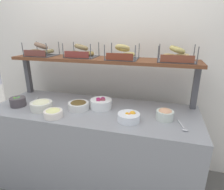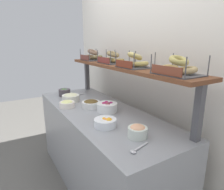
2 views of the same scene
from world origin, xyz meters
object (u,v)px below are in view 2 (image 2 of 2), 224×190
object	(u,v)px
serving_spoon_near_plate	(137,149)
bagel_basket_sesame	(178,68)
bowl_lox_spread	(138,131)
bagel_basket_poppy	(93,56)
bowl_potato_salad	(71,97)
serving_spoon_by_edge	(76,95)
bowl_veggie_mix	(65,92)
bowl_egg_salad	(67,104)
bagel_basket_everything	(113,59)
bowl_beet_salad	(107,107)
bagel_basket_plain	(134,62)
bowl_fruit_salad	(105,122)
bowl_chocolate_spread	(91,104)

from	to	relation	value
serving_spoon_near_plate	bagel_basket_sesame	xyz separation A→B (m)	(-0.08, 0.41, 0.47)
bowl_lox_spread	bagel_basket_poppy	world-z (taller)	bagel_basket_poppy
bowl_potato_salad	serving_spoon_by_edge	bearing A→B (deg)	144.91
bowl_veggie_mix	bowl_egg_salad	xyz separation A→B (m)	(0.46, -0.12, -0.01)
bagel_basket_everything	bowl_beet_salad	bearing A→B (deg)	-39.91
bowl_potato_salad	bowl_egg_salad	size ratio (longest dim) A/B	1.25
bagel_basket_everything	bagel_basket_plain	world-z (taller)	bagel_basket_plain
bowl_fruit_salad	bowl_egg_salad	distance (m)	0.63
bowl_lox_spread	bowl_egg_salad	xyz separation A→B (m)	(-0.90, -0.21, -0.01)
bowl_fruit_salad	bowl_potato_salad	distance (m)	0.81
bowl_veggie_mix	bagel_basket_poppy	xyz separation A→B (m)	(0.05, 0.38, 0.44)
bowl_fruit_salad	bowl_veggie_mix	distance (m)	1.08
bowl_beet_salad	bagel_basket_everything	bearing A→B (deg)	140.09
serving_spoon_near_plate	bagel_basket_poppy	bearing A→B (deg)	164.07
bowl_chocolate_spread	bagel_basket_everything	world-z (taller)	bagel_basket_everything
serving_spoon_by_edge	bagel_basket_poppy	distance (m)	0.54
bowl_fruit_salad	serving_spoon_near_plate	size ratio (longest dim) A/B	1.05
serving_spoon_near_plate	bowl_egg_salad	bearing A→B (deg)	-174.85
bowl_chocolate_spread	bagel_basket_everything	xyz separation A→B (m)	(-0.09, 0.32, 0.44)
bagel_basket_plain	serving_spoon_by_edge	bearing A→B (deg)	-164.00
bowl_beet_salad	bagel_basket_plain	distance (m)	0.50
bowl_fruit_salad	bowl_beet_salad	world-z (taller)	bowl_beet_salad
serving_spoon_by_edge	bowl_potato_salad	bearing A→B (deg)	-35.09
bowl_veggie_mix	serving_spoon_near_plate	distance (m)	1.50
bowl_egg_salad	serving_spoon_near_plate	size ratio (longest dim) A/B	0.90
bowl_potato_salad	bagel_basket_everything	world-z (taller)	bagel_basket_everything
bowl_potato_salad	bagel_basket_plain	distance (m)	0.88
bowl_lox_spread	serving_spoon_near_plate	size ratio (longest dim) A/B	0.81
serving_spoon_near_plate	bagel_basket_plain	world-z (taller)	bagel_basket_plain
bowl_chocolate_spread	bowl_potato_salad	xyz separation A→B (m)	(-0.32, -0.10, 0.01)
bowl_potato_salad	bagel_basket_poppy	size ratio (longest dim) A/B	0.67
bowl_fruit_salad	bagel_basket_poppy	bearing A→B (deg)	158.71
bowl_chocolate_spread	bowl_egg_salad	size ratio (longest dim) A/B	1.22
bowl_potato_salad	bagel_basket_sesame	xyz separation A→B (m)	(1.14, 0.40, 0.43)
bowl_beet_salad	bagel_basket_poppy	distance (m)	0.87
serving_spoon_by_edge	bagel_basket_everything	xyz separation A→B (m)	(0.43, 0.28, 0.47)
bagel_basket_sesame	bowl_lox_spread	bearing A→B (deg)	-100.35
serving_spoon_near_plate	bagel_basket_everything	bearing A→B (deg)	156.42
bowl_lox_spread	bowl_veggie_mix	xyz separation A→B (m)	(-1.36, -0.09, -0.00)
bowl_veggie_mix	bowl_potato_salad	size ratio (longest dim) A/B	0.75
bagel_basket_plain	bowl_lox_spread	bearing A→B (deg)	-33.74
bowl_chocolate_spread	bagel_basket_poppy	bearing A→B (deg)	151.27
bowl_lox_spread	serving_spoon_near_plate	xyz separation A→B (m)	(0.14, -0.12, -0.04)
bowl_beet_salad	bowl_lox_spread	bearing A→B (deg)	-8.33
bowl_lox_spread	bowl_potato_salad	xyz separation A→B (m)	(-1.09, -0.10, -0.00)
bowl_fruit_salad	bagel_basket_everything	xyz separation A→B (m)	(-0.58, 0.42, 0.44)
bowl_chocolate_spread	bowl_potato_salad	size ratio (longest dim) A/B	0.97
bowl_lox_spread	serving_spoon_by_edge	xyz separation A→B (m)	(-1.29, 0.04, -0.04)
bagel_basket_poppy	bagel_basket_plain	xyz separation A→B (m)	(0.88, -0.01, -0.00)
serving_spoon_by_edge	bowl_egg_salad	bearing A→B (deg)	-32.58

